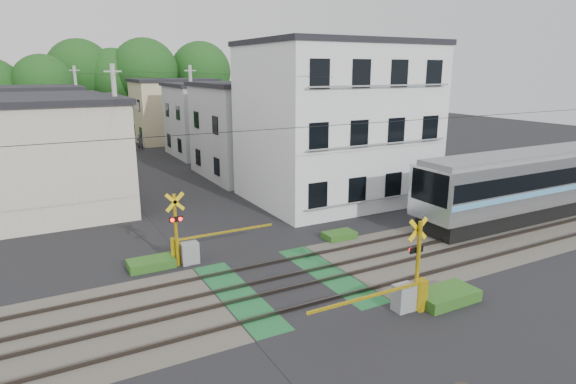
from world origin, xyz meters
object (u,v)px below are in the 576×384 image
apartment_block (336,122)px  pedestrian (140,143)px  crossing_signal_near (408,291)px  crossing_signal_far (187,247)px

apartment_block → pedestrian: 24.68m
crossing_signal_near → apartment_block: size_ratio=0.46×
crossing_signal_near → apartment_block: apartment_block is taller
crossing_signal_near → apartment_block: 14.95m
crossing_signal_near → apartment_block: (5.91, 13.15, 3.94)m
crossing_signal_far → crossing_signal_near: bearing=-54.7°
apartment_block → crossing_signal_near: bearing=-114.2°
apartment_block → pedestrian: (-6.81, 23.40, -3.84)m
apartment_block → pedestrian: size_ratio=6.25×
crossing_signal_near → pedestrian: 36.56m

